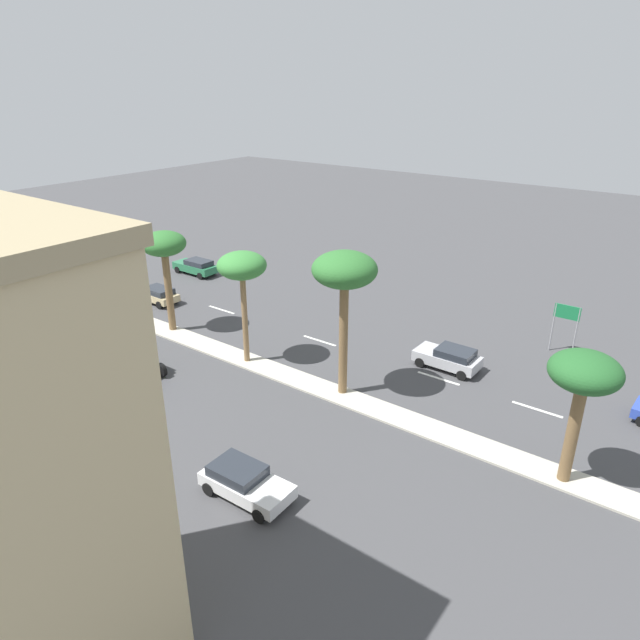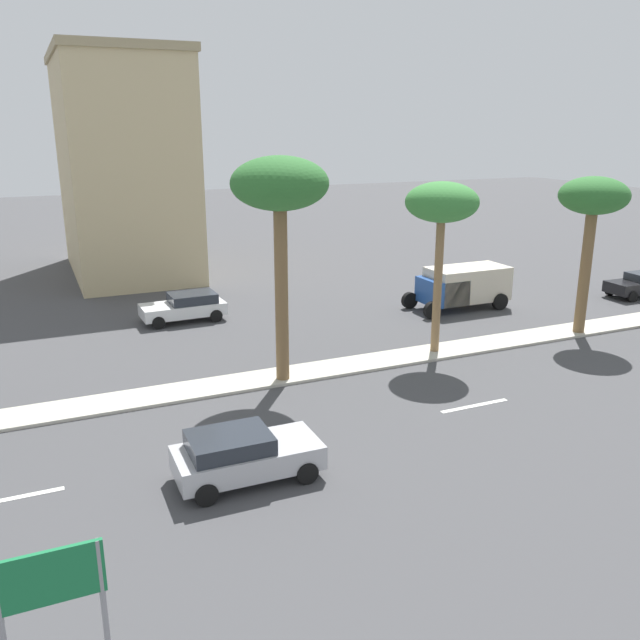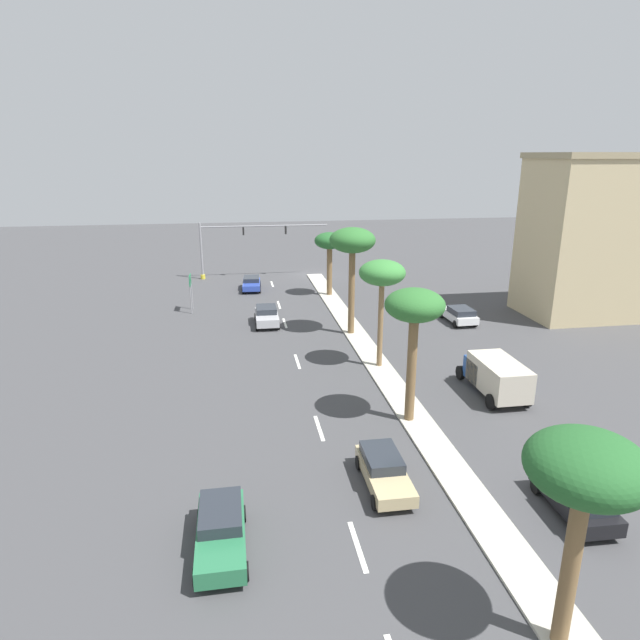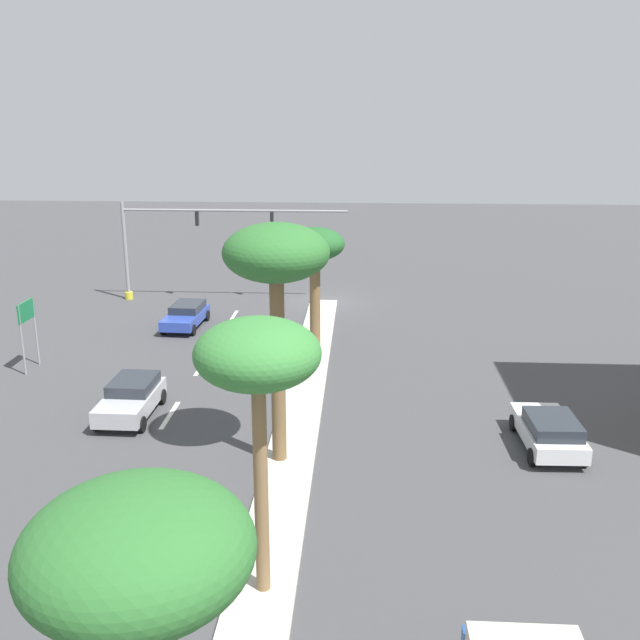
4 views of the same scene
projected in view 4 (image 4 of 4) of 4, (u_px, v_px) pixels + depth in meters
ground_plane at (282, 497)px, 23.28m from camera, size 160.00×160.00×0.00m
lane_stripe_rear at (233, 317)px, 43.93m from camera, size 0.20×2.80×0.01m
lane_stripe_center at (202, 366)px, 35.39m from camera, size 0.20×2.80×0.01m
lane_stripe_trailing at (170, 415)px, 29.60m from camera, size 0.20×2.80×0.01m
lane_stripe_left at (88, 543)px, 20.79m from camera, size 0.20×2.80×0.01m
traffic_signal_gantry at (179, 239)px, 46.80m from camera, size 15.02×0.53×6.54m
directional_road_sign at (27, 320)px, 34.20m from camera, size 0.10×1.65×3.45m
palm_tree_trailing at (315, 249)px, 36.29m from camera, size 3.06×3.06×6.42m
palm_tree_far at (276, 260)px, 23.64m from camera, size 3.59×3.59×8.52m
palm_tree_inboard at (258, 360)px, 16.89m from camera, size 3.06×3.06×7.34m
palm_tree_leading at (139, 569)px, 9.37m from camera, size 3.13×3.13×7.34m
sedan_blue_rear at (186, 315)px, 41.72m from camera, size 2.14×4.39×1.32m
sedan_white_far at (549, 430)px, 26.43m from camera, size 2.12×4.24×1.41m
sedan_silver_near at (131, 398)px, 29.39m from camera, size 2.05×4.11×1.47m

